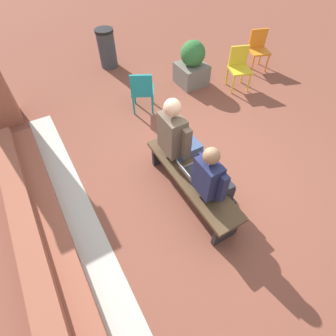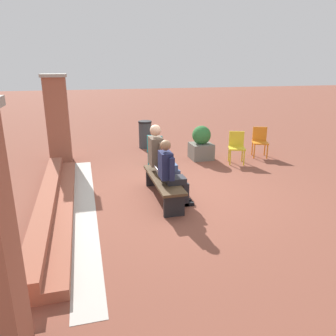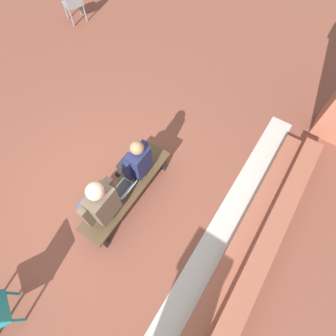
{
  "view_description": "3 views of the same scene",
  "coord_description": "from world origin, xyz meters",
  "px_view_note": "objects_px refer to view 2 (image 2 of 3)",
  "views": [
    {
      "loc": [
        -2.11,
        1.71,
        3.22
      ],
      "look_at": [
        -0.21,
        0.6,
        0.69
      ],
      "focal_mm": 28.0,
      "sensor_mm": 36.0,
      "label": 1
    },
    {
      "loc": [
        -6.18,
        1.71,
        2.56
      ],
      "look_at": [
        -0.49,
        0.23,
        0.69
      ],
      "focal_mm": 35.0,
      "sensor_mm": 36.0,
      "label": 2
    },
    {
      "loc": [
        0.69,
        1.71,
        4.12
      ],
      "look_at": [
        -0.89,
        0.68,
        0.64
      ],
      "focal_mm": 28.0,
      "sensor_mm": 36.0,
      "label": 3
    }
  ],
  "objects_px": {
    "person_adult": "(161,157)",
    "plastic_chair_by_pillar": "(260,140)",
    "laptop": "(162,175)",
    "litter_bin": "(145,134)",
    "person_student": "(171,171)",
    "plastic_chair_foreground": "(237,145)",
    "planter": "(201,144)",
    "bench": "(163,182)",
    "plastic_chair_far_right": "(156,148)"
  },
  "relations": [
    {
      "from": "person_adult",
      "to": "plastic_chair_foreground",
      "type": "relative_size",
      "value": 1.68
    },
    {
      "from": "planter",
      "to": "person_student",
      "type": "bearing_deg",
      "value": 150.23
    },
    {
      "from": "person_adult",
      "to": "plastic_chair_by_pillar",
      "type": "bearing_deg",
      "value": -60.28
    },
    {
      "from": "plastic_chair_far_right",
      "to": "plastic_chair_foreground",
      "type": "bearing_deg",
      "value": -95.67
    },
    {
      "from": "person_adult",
      "to": "plastic_chair_far_right",
      "type": "height_order",
      "value": "person_adult"
    },
    {
      "from": "plastic_chair_far_right",
      "to": "planter",
      "type": "relative_size",
      "value": 0.89
    },
    {
      "from": "person_student",
      "to": "plastic_chair_by_pillar",
      "type": "bearing_deg",
      "value": -51.05
    },
    {
      "from": "laptop",
      "to": "litter_bin",
      "type": "xyz_separation_m",
      "value": [
        4.19,
        -0.46,
        -0.07
      ]
    },
    {
      "from": "bench",
      "to": "planter",
      "type": "distance_m",
      "value": 3.09
    },
    {
      "from": "person_student",
      "to": "plastic_chair_foreground",
      "type": "xyz_separation_m",
      "value": [
        2.32,
        -2.45,
        -0.21
      ]
    },
    {
      "from": "plastic_chair_by_pillar",
      "to": "planter",
      "type": "distance_m",
      "value": 1.74
    },
    {
      "from": "person_adult",
      "to": "plastic_chair_foreground",
      "type": "height_order",
      "value": "person_adult"
    },
    {
      "from": "person_student",
      "to": "planter",
      "type": "relative_size",
      "value": 1.36
    },
    {
      "from": "laptop",
      "to": "litter_bin",
      "type": "relative_size",
      "value": 0.37
    },
    {
      "from": "plastic_chair_far_right",
      "to": "plastic_chair_foreground",
      "type": "distance_m",
      "value": 2.18
    },
    {
      "from": "plastic_chair_foreground",
      "to": "planter",
      "type": "distance_m",
      "value": 0.99
    },
    {
      "from": "plastic_chair_by_pillar",
      "to": "plastic_chair_foreground",
      "type": "bearing_deg",
      "value": 114.46
    },
    {
      "from": "bench",
      "to": "laptop",
      "type": "relative_size",
      "value": 5.62
    },
    {
      "from": "person_student",
      "to": "person_adult",
      "type": "relative_size",
      "value": 0.91
    },
    {
      "from": "person_adult",
      "to": "planter",
      "type": "xyz_separation_m",
      "value": [
        2.1,
        -1.66,
        -0.31
      ]
    },
    {
      "from": "plastic_chair_by_pillar",
      "to": "litter_bin",
      "type": "xyz_separation_m",
      "value": [
        1.82,
        3.01,
        -0.05
      ]
    },
    {
      "from": "litter_bin",
      "to": "planter",
      "type": "bearing_deg",
      "value": -142.26
    },
    {
      "from": "laptop",
      "to": "person_adult",
      "type": "bearing_deg",
      "value": -10.81
    },
    {
      "from": "bench",
      "to": "person_adult",
      "type": "height_order",
      "value": "person_adult"
    },
    {
      "from": "plastic_chair_foreground",
      "to": "plastic_chair_by_pillar",
      "type": "height_order",
      "value": "same"
    },
    {
      "from": "bench",
      "to": "plastic_chair_by_pillar",
      "type": "relative_size",
      "value": 2.14
    },
    {
      "from": "person_adult",
      "to": "litter_bin",
      "type": "height_order",
      "value": "person_adult"
    },
    {
      "from": "litter_bin",
      "to": "bench",
      "type": "bearing_deg",
      "value": 173.96
    },
    {
      "from": "planter",
      "to": "plastic_chair_by_pillar",
      "type": "bearing_deg",
      "value": -95.55
    },
    {
      "from": "plastic_chair_far_right",
      "to": "plastic_chair_foreground",
      "type": "height_order",
      "value": "same"
    },
    {
      "from": "person_adult",
      "to": "litter_bin",
      "type": "xyz_separation_m",
      "value": [
        3.76,
        -0.37,
        -0.31
      ]
    },
    {
      "from": "plastic_chair_far_right",
      "to": "planter",
      "type": "height_order",
      "value": "planter"
    },
    {
      "from": "plastic_chair_foreground",
      "to": "person_adult",
      "type": "bearing_deg",
      "value": 121.6
    },
    {
      "from": "planter",
      "to": "litter_bin",
      "type": "relative_size",
      "value": 1.09
    },
    {
      "from": "person_adult",
      "to": "laptop",
      "type": "xyz_separation_m",
      "value": [
        -0.44,
        0.08,
        -0.24
      ]
    },
    {
      "from": "person_student",
      "to": "litter_bin",
      "type": "bearing_deg",
      "value": -4.79
    },
    {
      "from": "plastic_chair_far_right",
      "to": "bench",
      "type": "bearing_deg",
      "value": 170.99
    },
    {
      "from": "bench",
      "to": "person_adult",
      "type": "relative_size",
      "value": 1.27
    },
    {
      "from": "person_adult",
      "to": "plastic_chair_by_pillar",
      "type": "height_order",
      "value": "person_adult"
    },
    {
      "from": "person_adult",
      "to": "litter_bin",
      "type": "bearing_deg",
      "value": -5.7
    },
    {
      "from": "plastic_chair_foreground",
      "to": "litter_bin",
      "type": "bearing_deg",
      "value": 42.63
    },
    {
      "from": "bench",
      "to": "planter",
      "type": "bearing_deg",
      "value": -33.97
    },
    {
      "from": "bench",
      "to": "person_student",
      "type": "height_order",
      "value": "person_student"
    },
    {
      "from": "laptop",
      "to": "plastic_chair_foreground",
      "type": "distance_m",
      "value": 3.19
    },
    {
      "from": "plastic_chair_far_right",
      "to": "plastic_chair_by_pillar",
      "type": "xyz_separation_m",
      "value": [
        0.21,
        -3.11,
        0.0
      ]
    },
    {
      "from": "person_student",
      "to": "litter_bin",
      "type": "height_order",
      "value": "person_student"
    },
    {
      "from": "plastic_chair_far_right",
      "to": "litter_bin",
      "type": "height_order",
      "value": "litter_bin"
    },
    {
      "from": "person_student",
      "to": "laptop",
      "type": "xyz_separation_m",
      "value": [
        0.37,
        0.08,
        -0.19
      ]
    },
    {
      "from": "person_adult",
      "to": "plastic_chair_foreground",
      "type": "xyz_separation_m",
      "value": [
        1.51,
        -2.45,
        -0.26
      ]
    },
    {
      "from": "person_student",
      "to": "litter_bin",
      "type": "xyz_separation_m",
      "value": [
        4.57,
        -0.38,
        -0.26
      ]
    }
  ]
}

